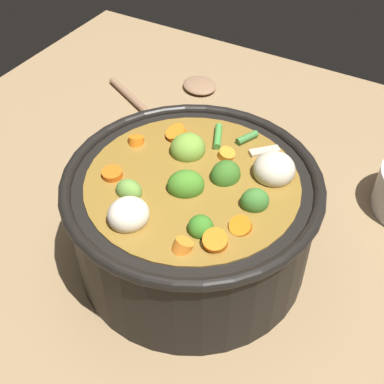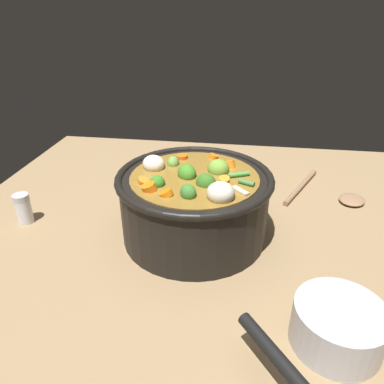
# 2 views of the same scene
# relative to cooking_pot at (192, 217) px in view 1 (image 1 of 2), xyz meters

# --- Properties ---
(ground_plane) EXTENTS (1.10, 1.10, 0.00)m
(ground_plane) POSITION_rel_cooking_pot_xyz_m (0.00, 0.00, -0.07)
(ground_plane) COLOR #8C704C
(cooking_pot) EXTENTS (0.31, 0.31, 0.16)m
(cooking_pot) POSITION_rel_cooking_pot_xyz_m (0.00, 0.00, 0.00)
(cooking_pot) COLOR black
(cooking_pot) RESTS_ON ground_plane
(wooden_spoon) EXTENTS (0.20, 0.21, 0.01)m
(wooden_spoon) POSITION_rel_cooking_pot_xyz_m (0.21, -0.32, -0.07)
(wooden_spoon) COLOR #8A664A
(wooden_spoon) RESTS_ON ground_plane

